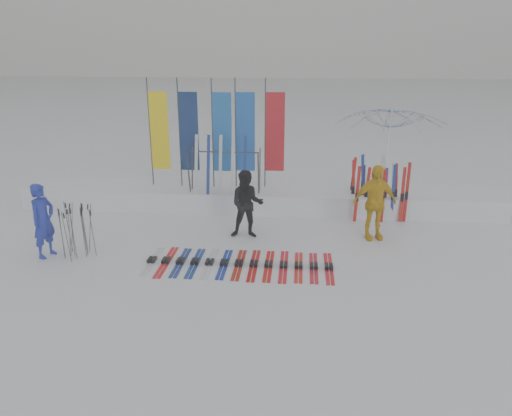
# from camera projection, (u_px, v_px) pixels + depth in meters

# --- Properties ---
(ground) EXTENTS (120.00, 120.00, 0.00)m
(ground) POSITION_uv_depth(u_px,v_px,m) (240.00, 275.00, 10.71)
(ground) COLOR white
(ground) RESTS_ON ground
(snow_bank) EXTENTS (14.00, 1.60, 0.60)m
(snow_bank) POSITION_uv_depth(u_px,v_px,m) (258.00, 198.00, 14.96)
(snow_bank) COLOR white
(snow_bank) RESTS_ON ground
(person_blue) EXTENTS (0.59, 0.73, 1.75)m
(person_blue) POSITION_uv_depth(u_px,v_px,m) (43.00, 221.00, 11.42)
(person_blue) COLOR #1B2BA0
(person_blue) RESTS_ON ground
(person_black) EXTENTS (0.88, 0.71, 1.75)m
(person_black) POSITION_uv_depth(u_px,v_px,m) (247.00, 204.00, 12.56)
(person_black) COLOR black
(person_black) RESTS_ON ground
(person_yellow) EXTENTS (1.20, 0.73, 1.92)m
(person_yellow) POSITION_uv_depth(u_px,v_px,m) (374.00, 202.00, 12.43)
(person_yellow) COLOR #E4B10E
(person_yellow) RESTS_ON ground
(tent_canopy) EXTENTS (4.37, 4.41, 3.01)m
(tent_canopy) POSITION_uv_depth(u_px,v_px,m) (389.00, 155.00, 15.10)
(tent_canopy) COLOR white
(tent_canopy) RESTS_ON ground
(ski_row) EXTENTS (4.17, 1.69, 0.07)m
(ski_row) POSITION_uv_depth(u_px,v_px,m) (239.00, 264.00, 11.20)
(ski_row) COLOR silver
(ski_row) RESTS_ON ground
(pole_cluster) EXTENTS (0.78, 0.76, 1.25)m
(pole_cluster) POSITION_uv_depth(u_px,v_px,m) (76.00, 231.00, 11.56)
(pole_cluster) COLOR #595B60
(pole_cluster) RESTS_ON ground
(feather_flags) EXTENTS (4.01, 0.19, 3.20)m
(feather_flags) POSITION_uv_depth(u_px,v_px,m) (217.00, 132.00, 14.60)
(feather_flags) COLOR #383A3F
(feather_flags) RESTS_ON ground
(ski_rack) EXTENTS (2.04, 0.80, 1.23)m
(ski_rack) POSITION_uv_depth(u_px,v_px,m) (225.00, 166.00, 14.32)
(ski_rack) COLOR #383A3F
(ski_rack) RESTS_ON ground
(upright_skis) EXTENTS (1.48, 1.13, 1.69)m
(upright_skis) POSITION_uv_depth(u_px,v_px,m) (379.00, 190.00, 14.02)
(upright_skis) COLOR red
(upright_skis) RESTS_ON ground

